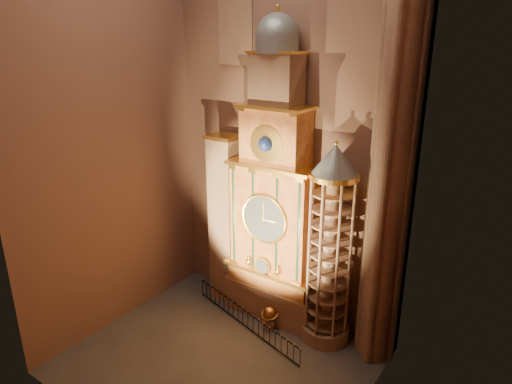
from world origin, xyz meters
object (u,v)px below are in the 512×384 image
Objects in this scene: astronomical_clock at (275,207)px; stair_turret at (330,249)px; portrait_tower at (226,219)px; celestial_globe at (270,316)px; iron_railing at (245,319)px.

stair_turret is at bearing -4.30° from astronomical_clock.
portrait_tower is (-3.40, 0.02, -1.53)m from astronomical_clock.
celestial_globe is at bearing -158.74° from stair_turret.
iron_railing is at bearing -151.28° from celestial_globe.
iron_railing is (-4.03, -1.76, -4.70)m from stair_turret.
astronomical_clock is 1.64× the size of portrait_tower.
astronomical_clock is at bearing 116.27° from celestial_globe.
astronomical_clock reaches higher than iron_railing.
iron_railing is at bearing -35.36° from portrait_tower.
stair_turret reaches higher than celestial_globe.
portrait_tower is 6.09m from celestial_globe.
stair_turret is at bearing 21.26° from celestial_globe.
portrait_tower is at bearing 179.71° from astronomical_clock.
stair_turret is (3.50, -0.26, -1.41)m from astronomical_clock.
iron_railing is (-0.53, -2.02, -6.11)m from astronomical_clock.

